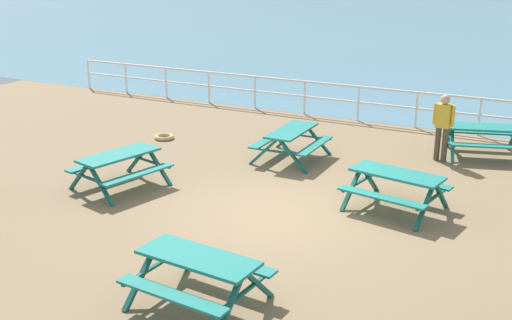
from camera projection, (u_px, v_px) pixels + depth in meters
The scene contains 9 objects.
ground_plane at pixel (273, 219), 12.47m from camera, with size 30.00×24.00×0.20m, color #846B4C.
seaward_railing at pixel (387, 100), 18.75m from camera, with size 23.07×0.07×1.08m.
picnic_table_near_left at pixel (396, 182), 12.51m from camera, with size 2.04×1.81×0.80m.
picnic_table_near_right at pixel (292, 137), 15.54m from camera, with size 1.56×1.81×0.80m.
picnic_table_mid_centre at pixel (119, 162), 13.68m from camera, with size 1.89×2.11×0.80m.
picnic_table_far_left at pixel (484, 134), 15.82m from camera, with size 2.16×1.96×0.80m.
picnic_table_corner at pixel (198, 268), 9.09m from camera, with size 1.92×1.67×0.80m.
visitor at pixel (443, 124), 15.35m from camera, with size 0.53×0.25×1.66m.
rope_coil at pixel (164, 137), 17.45m from camera, with size 0.55×0.55×0.11m, color tan.
Camera 1 is at (4.97, -10.36, 4.90)m, focal length 44.36 mm.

